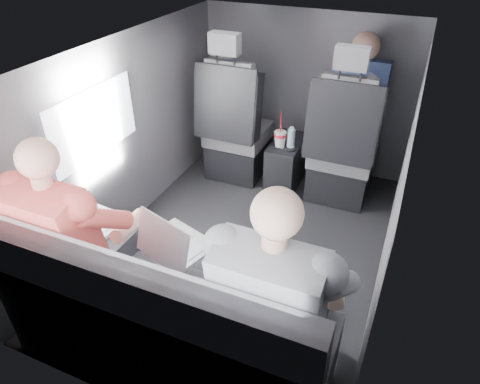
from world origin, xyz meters
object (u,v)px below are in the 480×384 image
at_px(passenger_rear_right, 279,300).
at_px(rear_bench, 163,328).
at_px(soda_cup, 280,139).
at_px(passenger_front_right, 357,100).
at_px(center_console, 286,163).
at_px(passenger_rear_left, 80,239).
at_px(front_seat_right, 342,154).
at_px(laptop_white, 89,219).
at_px(laptop_black, 284,279).
at_px(water_bottle, 291,138).
at_px(laptop_silver, 174,242).
at_px(front_seat_left, 235,134).

bearing_deg(passenger_rear_right, rear_bench, -170.03).
distance_m(soda_cup, passenger_front_right, 0.66).
bearing_deg(center_console, passenger_rear_left, -105.08).
bearing_deg(passenger_rear_left, center_console, 74.92).
relative_size(rear_bench, passenger_front_right, 1.92).
bearing_deg(front_seat_right, laptop_white, -121.16).
bearing_deg(center_console, rear_bench, -90.00).
bearing_deg(rear_bench, laptop_black, 23.47).
xyz_separation_m(laptop_white, passenger_rear_left, (0.06, -0.14, -0.00)).
bearing_deg(front_seat_right, water_bottle, -173.14).
xyz_separation_m(center_console, laptop_white, (-0.56, -1.70, 0.43)).
bearing_deg(water_bottle, laptop_silver, -93.70).
xyz_separation_m(rear_bench, laptop_silver, (-0.05, 0.25, 0.32)).
height_order(center_console, passenger_rear_left, passenger_rear_left).
relative_size(front_seat_left, water_bottle, 7.05).
distance_m(center_console, laptop_black, 1.84).
bearing_deg(passenger_rear_right, water_bottle, 105.54).
height_order(laptop_black, passenger_rear_right, passenger_rear_right).
bearing_deg(passenger_front_right, center_console, -155.13).
bearing_deg(soda_cup, center_console, 73.93).
height_order(center_console, water_bottle, water_bottle).
bearing_deg(passenger_front_right, water_bottle, -143.92).
bearing_deg(laptop_silver, laptop_white, -178.82).
bearing_deg(passenger_rear_right, passenger_front_right, 91.92).
relative_size(soda_cup, water_bottle, 1.63).
xyz_separation_m(laptop_white, laptop_black, (1.07, -0.01, 0.00)).
bearing_deg(soda_cup, front_seat_left, 170.05).
relative_size(soda_cup, passenger_rear_right, 0.24).
relative_size(laptop_silver, passenger_rear_left, 0.32).
bearing_deg(front_seat_left, laptop_silver, -76.51).
bearing_deg(front_seat_right, passenger_front_right, 85.48).
relative_size(front_seat_left, rear_bench, 0.79).
distance_m(soda_cup, laptop_silver, 1.59).
distance_m(soda_cup, laptop_black, 1.70).
bearing_deg(center_console, laptop_silver, -91.80).
xyz_separation_m(front_seat_left, laptop_black, (0.97, -1.68, 0.23)).
height_order(passenger_rear_left, passenger_rear_right, passenger_rear_right).
relative_size(front_seat_right, center_console, 2.64).
distance_m(soda_cup, laptop_white, 1.68).
bearing_deg(laptop_white, laptop_black, -0.69).
bearing_deg(water_bottle, passenger_front_right, 36.08).
bearing_deg(passenger_rear_right, laptop_silver, 165.51).
xyz_separation_m(laptop_silver, passenger_rear_right, (0.59, -0.15, 0.00)).
height_order(front_seat_left, water_bottle, front_seat_left).
bearing_deg(soda_cup, front_seat_right, 8.63).
bearing_deg(laptop_silver, rear_bench, -77.88).
height_order(laptop_white, passenger_rear_left, passenger_rear_left).
bearing_deg(rear_bench, laptop_white, 156.85).
relative_size(laptop_white, passenger_rear_right, 0.25).
height_order(passenger_rear_right, passenger_front_right, passenger_front_right).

